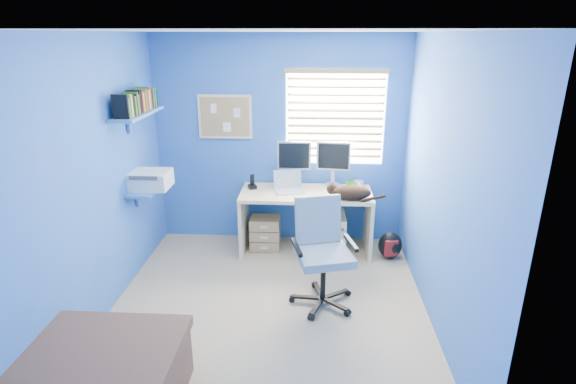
# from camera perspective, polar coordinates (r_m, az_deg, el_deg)

# --- Properties ---
(floor) EXTENTS (3.00, 3.20, 0.00)m
(floor) POSITION_cam_1_polar(r_m,az_deg,el_deg) (4.45, -2.48, -14.45)
(floor) COLOR tan
(floor) RESTS_ON ground
(ceiling) EXTENTS (3.00, 3.20, 0.00)m
(ceiling) POSITION_cam_1_polar(r_m,az_deg,el_deg) (3.69, -3.08, 19.77)
(ceiling) COLOR white
(ceiling) RESTS_ON wall_back
(wall_back) EXTENTS (3.00, 0.01, 2.50)m
(wall_back) POSITION_cam_1_polar(r_m,az_deg,el_deg) (5.42, -1.02, 6.37)
(wall_back) COLOR blue
(wall_back) RESTS_ON ground
(wall_front) EXTENTS (3.00, 0.01, 2.50)m
(wall_front) POSITION_cam_1_polar(r_m,az_deg,el_deg) (2.44, -6.65, -10.95)
(wall_front) COLOR blue
(wall_front) RESTS_ON ground
(wall_left) EXTENTS (0.01, 3.20, 2.50)m
(wall_left) POSITION_cam_1_polar(r_m,az_deg,el_deg) (4.31, -23.02, 1.30)
(wall_left) COLOR blue
(wall_left) RESTS_ON ground
(wall_right) EXTENTS (0.01, 3.20, 2.50)m
(wall_right) POSITION_cam_1_polar(r_m,az_deg,el_deg) (4.02, 19.02, 0.58)
(wall_right) COLOR blue
(wall_right) RESTS_ON ground
(desk) EXTENTS (1.52, 0.65, 0.74)m
(desk) POSITION_cam_1_polar(r_m,az_deg,el_deg) (5.36, 2.27, -3.73)
(desk) COLOR beige
(desk) RESTS_ON floor
(laptop) EXTENTS (0.38, 0.33, 0.22)m
(laptop) POSITION_cam_1_polar(r_m,az_deg,el_deg) (5.20, 0.20, 1.20)
(laptop) COLOR silver
(laptop) RESTS_ON desk
(monitor_left) EXTENTS (0.40, 0.13, 0.54)m
(monitor_left) POSITION_cam_1_polar(r_m,az_deg,el_deg) (5.40, 0.77, 3.67)
(monitor_left) COLOR silver
(monitor_left) RESTS_ON desk
(monitor_right) EXTENTS (0.41, 0.17, 0.54)m
(monitor_right) POSITION_cam_1_polar(r_m,az_deg,el_deg) (5.40, 5.75, 3.58)
(monitor_right) COLOR silver
(monitor_right) RESTS_ON desk
(phone) EXTENTS (0.12, 0.13, 0.17)m
(phone) POSITION_cam_1_polar(r_m,az_deg,el_deg) (5.33, -4.57, 1.33)
(phone) COLOR black
(phone) RESTS_ON desk
(mug) EXTENTS (0.10, 0.09, 0.10)m
(mug) POSITION_cam_1_polar(r_m,az_deg,el_deg) (5.36, 7.87, 0.92)
(mug) COLOR #277B1E
(mug) RESTS_ON desk
(cd_spindle) EXTENTS (0.13, 0.13, 0.07)m
(cd_spindle) POSITION_cam_1_polar(r_m,az_deg,el_deg) (5.47, 8.95, 1.05)
(cd_spindle) COLOR silver
(cd_spindle) RESTS_ON desk
(cat) EXTENTS (0.48, 0.34, 0.15)m
(cat) POSITION_cam_1_polar(r_m,az_deg,el_deg) (5.02, 8.09, -0.07)
(cat) COLOR black
(cat) RESTS_ON desk
(tower_pc) EXTENTS (0.20, 0.44, 0.45)m
(tower_pc) POSITION_cam_1_polar(r_m,az_deg,el_deg) (5.45, 6.19, -5.06)
(tower_pc) COLOR beige
(tower_pc) RESTS_ON floor
(drawer_boxes) EXTENTS (0.35, 0.28, 0.41)m
(drawer_boxes) POSITION_cam_1_polar(r_m,az_deg,el_deg) (5.46, -2.91, -5.18)
(drawer_boxes) COLOR tan
(drawer_boxes) RESTS_ON floor
(yellow_book) EXTENTS (0.03, 0.17, 0.24)m
(yellow_book) POSITION_cam_1_polar(r_m,az_deg,el_deg) (5.31, 4.73, -6.96)
(yellow_book) COLOR yellow
(yellow_book) RESTS_ON floor
(backpack) EXTENTS (0.32, 0.28, 0.32)m
(backpack) POSITION_cam_1_polar(r_m,az_deg,el_deg) (5.38, 12.83, -6.60)
(backpack) COLOR black
(backpack) RESTS_ON floor
(bed_corner) EXTENTS (1.02, 0.72, 0.49)m
(bed_corner) POSITION_cam_1_polar(r_m,az_deg,el_deg) (3.59, -22.10, -20.69)
(bed_corner) COLOR brown
(bed_corner) RESTS_ON floor
(office_chair) EXTENTS (0.73, 0.73, 1.02)m
(office_chair) POSITION_cam_1_polar(r_m,az_deg,el_deg) (4.36, 4.33, -9.33)
(office_chair) COLOR black
(office_chair) RESTS_ON floor
(window_blinds) EXTENTS (1.15, 0.05, 1.10)m
(window_blinds) POSITION_cam_1_polar(r_m,az_deg,el_deg) (5.32, 6.02, 9.31)
(window_blinds) COLOR white
(window_blinds) RESTS_ON ground
(corkboard) EXTENTS (0.64, 0.02, 0.52)m
(corkboard) POSITION_cam_1_polar(r_m,az_deg,el_deg) (5.43, -8.00, 9.43)
(corkboard) COLOR beige
(corkboard) RESTS_ON ground
(wall_shelves) EXTENTS (0.42, 0.90, 1.05)m
(wall_shelves) POSITION_cam_1_polar(r_m,az_deg,el_deg) (4.87, -18.00, 6.11)
(wall_shelves) COLOR #407ABC
(wall_shelves) RESTS_ON ground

